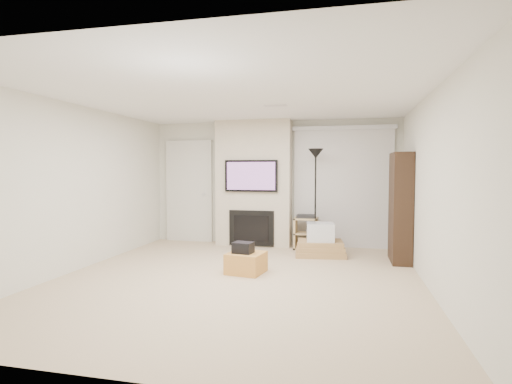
% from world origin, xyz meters
% --- Properties ---
extents(floor, '(5.00, 5.50, 0.00)m').
position_xyz_m(floor, '(0.00, 0.00, 0.00)').
color(floor, '#D0B591').
rests_on(floor, ground).
extents(ceiling, '(5.00, 5.50, 0.00)m').
position_xyz_m(ceiling, '(0.00, 0.00, 2.50)').
color(ceiling, white).
rests_on(ceiling, wall_back).
extents(wall_back, '(5.00, 0.00, 2.50)m').
position_xyz_m(wall_back, '(0.00, 2.75, 1.25)').
color(wall_back, silver).
rests_on(wall_back, ground).
extents(wall_front, '(5.00, 0.00, 2.50)m').
position_xyz_m(wall_front, '(0.00, -2.75, 1.25)').
color(wall_front, silver).
rests_on(wall_front, ground).
extents(wall_left, '(0.00, 5.50, 2.50)m').
position_xyz_m(wall_left, '(-2.50, 0.00, 1.25)').
color(wall_left, silver).
rests_on(wall_left, ground).
extents(wall_right, '(0.00, 5.50, 2.50)m').
position_xyz_m(wall_right, '(2.50, 0.00, 1.25)').
color(wall_right, silver).
rests_on(wall_right, ground).
extents(hvac_vent, '(0.35, 0.18, 0.01)m').
position_xyz_m(hvac_vent, '(0.40, 0.80, 2.50)').
color(hvac_vent, silver).
rests_on(hvac_vent, ceiling).
extents(ottoman, '(0.57, 0.57, 0.30)m').
position_xyz_m(ottoman, '(0.04, 0.38, 0.15)').
color(ottoman, gold).
rests_on(ottoman, floor).
extents(black_bag, '(0.31, 0.26, 0.16)m').
position_xyz_m(black_bag, '(0.00, 0.34, 0.38)').
color(black_bag, black).
rests_on(black_bag, ottoman).
extents(fireplace_wall, '(1.50, 0.47, 2.50)m').
position_xyz_m(fireplace_wall, '(-0.35, 2.54, 1.24)').
color(fireplace_wall, beige).
rests_on(fireplace_wall, floor).
extents(entry_door, '(1.02, 0.11, 2.14)m').
position_xyz_m(entry_door, '(-1.80, 2.71, 1.05)').
color(entry_door, silver).
rests_on(entry_door, floor).
extents(vertical_blinds, '(1.98, 0.10, 2.37)m').
position_xyz_m(vertical_blinds, '(1.40, 2.70, 1.27)').
color(vertical_blinds, silver).
rests_on(vertical_blinds, floor).
extents(floor_lamp, '(0.28, 0.28, 1.91)m').
position_xyz_m(floor_lamp, '(0.90, 2.26, 1.51)').
color(floor_lamp, black).
rests_on(floor_lamp, floor).
extents(av_stand, '(0.45, 0.38, 0.66)m').
position_xyz_m(av_stand, '(0.72, 2.38, 0.35)').
color(av_stand, '#D9B77B').
rests_on(av_stand, floor).
extents(box_stack, '(0.93, 0.75, 0.58)m').
position_xyz_m(box_stack, '(1.03, 1.83, 0.22)').
color(box_stack, tan).
rests_on(box_stack, floor).
extents(bookshelf, '(0.30, 0.80, 1.80)m').
position_xyz_m(bookshelf, '(2.34, 1.65, 0.90)').
color(bookshelf, black).
rests_on(bookshelf, floor).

